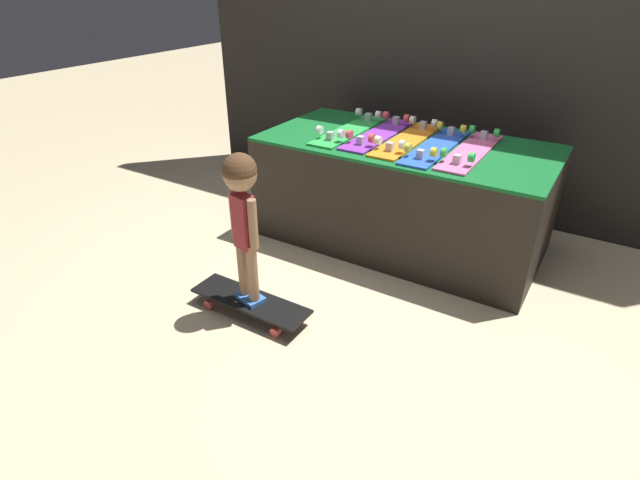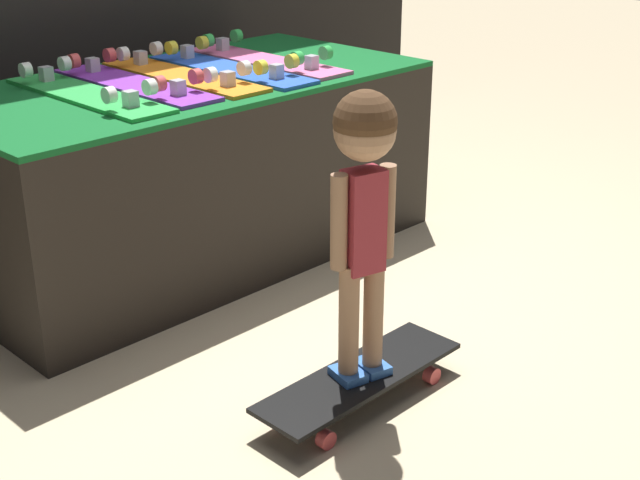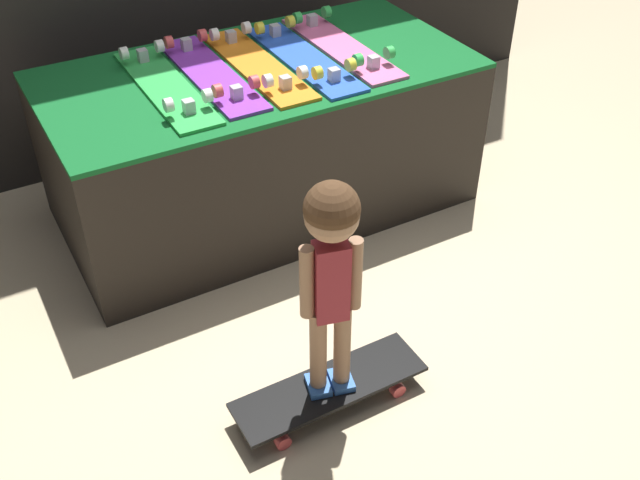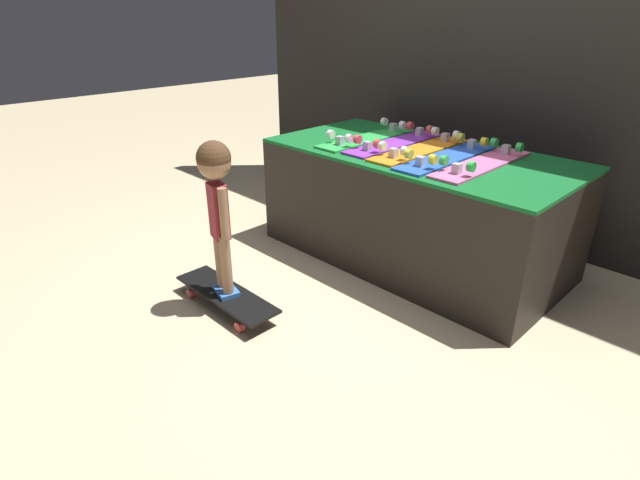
% 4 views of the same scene
% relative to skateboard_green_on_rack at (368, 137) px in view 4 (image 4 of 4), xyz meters
% --- Properties ---
extents(ground_plane, '(16.00, 16.00, 0.00)m').
position_rel_skateboard_green_on_rack_xyz_m(ground_plane, '(0.40, -0.58, -0.71)').
color(ground_plane, beige).
extents(back_wall, '(4.23, 0.10, 2.78)m').
position_rel_skateboard_green_on_rack_xyz_m(back_wall, '(0.40, 0.76, 0.68)').
color(back_wall, black).
rests_on(back_wall, ground_plane).
extents(display_rack, '(1.81, 0.92, 0.69)m').
position_rel_skateboard_green_on_rack_xyz_m(display_rack, '(0.40, -0.00, -0.36)').
color(display_rack, black).
rests_on(display_rack, ground_plane).
extents(skateboard_green_on_rack, '(0.18, 0.79, 0.09)m').
position_rel_skateboard_green_on_rack_xyz_m(skateboard_green_on_rack, '(0.00, 0.00, 0.00)').
color(skateboard_green_on_rack, green).
rests_on(skateboard_green_on_rack, display_rack).
extents(skateboard_purple_on_rack, '(0.18, 0.79, 0.09)m').
position_rel_skateboard_green_on_rack_xyz_m(skateboard_purple_on_rack, '(0.20, 0.02, 0.00)').
color(skateboard_purple_on_rack, purple).
rests_on(skateboard_purple_on_rack, display_rack).
extents(skateboard_orange_on_rack, '(0.18, 0.79, 0.09)m').
position_rel_skateboard_green_on_rack_xyz_m(skateboard_orange_on_rack, '(0.40, 0.00, 0.00)').
color(skateboard_orange_on_rack, orange).
rests_on(skateboard_orange_on_rack, display_rack).
extents(skateboard_blue_on_rack, '(0.18, 0.79, 0.09)m').
position_rel_skateboard_green_on_rack_xyz_m(skateboard_blue_on_rack, '(0.61, -0.03, 0.00)').
color(skateboard_blue_on_rack, blue).
rests_on(skateboard_blue_on_rack, display_rack).
extents(skateboard_pink_on_rack, '(0.18, 0.79, 0.09)m').
position_rel_skateboard_green_on_rack_xyz_m(skateboard_pink_on_rack, '(0.81, -0.01, 0.00)').
color(skateboard_pink_on_rack, pink).
rests_on(skateboard_pink_on_rack, display_rack).
extents(skateboard_on_floor, '(0.68, 0.20, 0.09)m').
position_rel_skateboard_green_on_rack_xyz_m(skateboard_on_floor, '(0.07, -1.20, -0.64)').
color(skateboard_on_floor, black).
rests_on(skateboard_on_floor, ground_plane).
extents(child, '(0.19, 0.17, 0.82)m').
position_rel_skateboard_green_on_rack_xyz_m(child, '(0.07, -1.20, -0.05)').
color(child, '#3870C6').
rests_on(child, skateboard_on_floor).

